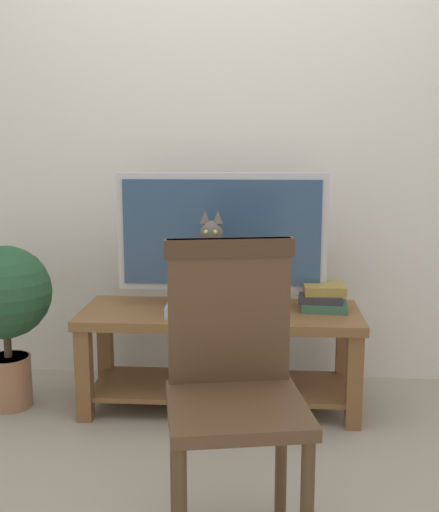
% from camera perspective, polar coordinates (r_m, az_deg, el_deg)
% --- Properties ---
extents(ground_plane, '(12.00, 12.00, 0.00)m').
position_cam_1_polar(ground_plane, '(2.75, -1.21, -17.51)').
color(ground_plane, gray).
extents(back_wall, '(7.00, 0.12, 2.80)m').
position_cam_1_polar(back_wall, '(3.46, 0.25, 12.26)').
color(back_wall, silver).
rests_on(back_wall, ground).
extents(tv_stand, '(1.32, 0.50, 0.48)m').
position_cam_1_polar(tv_stand, '(3.11, 0.06, -7.51)').
color(tv_stand, brown).
rests_on(tv_stand, ground).
extents(tv, '(1.01, 0.20, 0.64)m').
position_cam_1_polar(tv, '(3.10, 0.19, 1.70)').
color(tv, '#B7B7BC').
rests_on(tv, tv_stand).
extents(media_box, '(0.41, 0.27, 0.05)m').
position_cam_1_polar(media_box, '(3.02, -0.62, -4.57)').
color(media_box, '#ADADB2').
rests_on(media_box, tv_stand).
extents(cat, '(0.23, 0.36, 0.43)m').
position_cam_1_polar(cat, '(2.96, -0.63, -1.16)').
color(cat, '#514C47').
rests_on(cat, media_box).
extents(wooden_chair, '(0.48, 0.49, 0.97)m').
position_cam_1_polar(wooden_chair, '(2.05, 1.22, -10.25)').
color(wooden_chair, '#513823').
rests_on(wooden_chair, ground).
extents(book_stack, '(0.24, 0.20, 0.12)m').
position_cam_1_polar(book_stack, '(3.11, 9.12, -3.61)').
color(book_stack, '#38664C').
rests_on(book_stack, tv_stand).
extents(potted_plant, '(0.44, 0.44, 0.79)m').
position_cam_1_polar(potted_plant, '(3.22, -18.40, -3.94)').
color(potted_plant, '#9E6B4C').
rests_on(potted_plant, ground).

